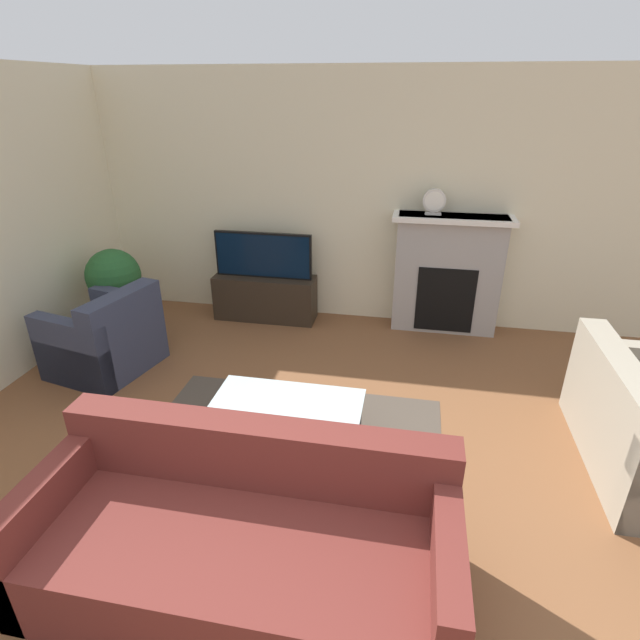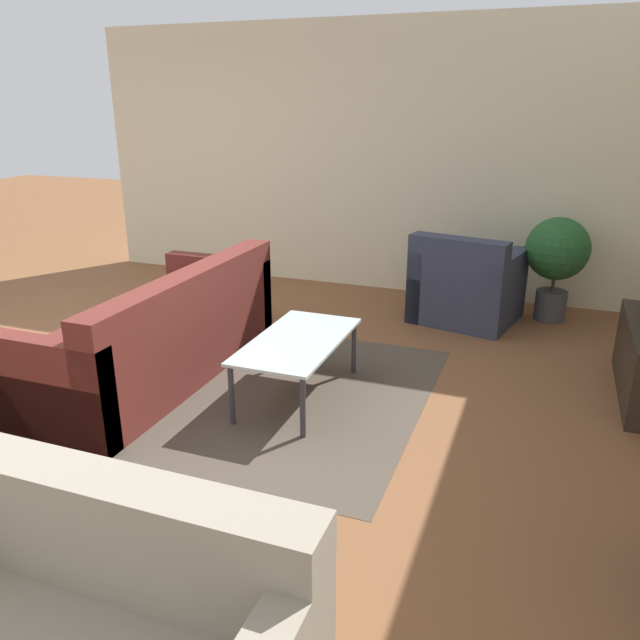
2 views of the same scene
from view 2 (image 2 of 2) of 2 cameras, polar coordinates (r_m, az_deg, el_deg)
ground_plane at (r=5.18m, az=-23.51°, el=-4.16°), size 20.00×20.00×0.00m
wall_left at (r=6.51m, az=9.94°, el=14.08°), size 0.06×7.46×2.70m
area_rug at (r=4.36m, az=-2.31°, el=-6.85°), size 2.29×1.76×0.00m
couch_sectional at (r=4.72m, az=-14.83°, el=-1.65°), size 2.22×0.95×0.82m
armchair_by_window at (r=5.85m, az=13.17°, el=2.77°), size 0.96×1.01×0.82m
coffee_table at (r=4.20m, az=-2.05°, el=-2.28°), size 1.09×0.56×0.42m
potted_plant at (r=6.03m, az=20.84°, el=5.58°), size 0.57×0.57×0.95m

